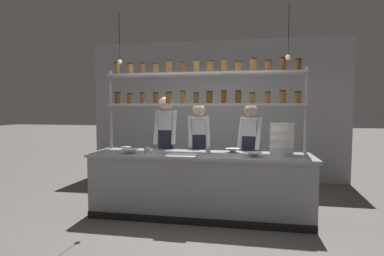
# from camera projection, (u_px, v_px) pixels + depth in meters

# --- Properties ---
(ground_plane) EXTENTS (40.00, 40.00, 0.00)m
(ground_plane) POSITION_uv_depth(u_px,v_px,m) (199.00, 216.00, 4.38)
(ground_plane) COLOR #5B5651
(back_wall) EXTENTS (5.58, 0.12, 3.02)m
(back_wall) POSITION_uv_depth(u_px,v_px,m) (215.00, 111.00, 6.55)
(back_wall) COLOR #939399
(back_wall) RESTS_ON ground_plane
(prep_counter) EXTENTS (3.18, 0.76, 0.92)m
(prep_counter) POSITION_uv_depth(u_px,v_px,m) (199.00, 185.00, 4.35)
(prep_counter) COLOR gray
(prep_counter) RESTS_ON ground_plane
(spice_shelf_unit) EXTENTS (3.06, 0.28, 2.31)m
(spice_shelf_unit) POSITION_uv_depth(u_px,v_px,m) (204.00, 90.00, 4.58)
(spice_shelf_unit) COLOR #999BA0
(spice_shelf_unit) RESTS_ON ground_plane
(chef_left) EXTENTS (0.38, 0.31, 1.76)m
(chef_left) POSITION_uv_depth(u_px,v_px,m) (166.00, 141.00, 4.96)
(chef_left) COLOR black
(chef_left) RESTS_ON ground_plane
(chef_center) EXTENTS (0.40, 0.33, 1.65)m
(chef_center) POSITION_uv_depth(u_px,v_px,m) (199.00, 146.00, 5.01)
(chef_center) COLOR black
(chef_center) RESTS_ON ground_plane
(chef_right) EXTENTS (0.41, 0.34, 1.64)m
(chef_right) POSITION_uv_depth(u_px,v_px,m) (250.00, 148.00, 4.80)
(chef_right) COLOR black
(chef_right) RESTS_ON ground_plane
(container_stack) EXTENTS (0.34, 0.34, 0.45)m
(container_stack) POSITION_uv_depth(u_px,v_px,m) (282.00, 139.00, 4.16)
(container_stack) COLOR white
(container_stack) RESTS_ON prep_counter
(cutting_board) EXTENTS (0.40, 0.26, 0.02)m
(cutting_board) POSITION_uv_depth(u_px,v_px,m) (182.00, 156.00, 4.05)
(cutting_board) COLOR silver
(cutting_board) RESTS_ON prep_counter
(prep_bowl_near_left) EXTENTS (0.22, 0.22, 0.06)m
(prep_bowl_near_left) POSITION_uv_depth(u_px,v_px,m) (255.00, 155.00, 4.04)
(prep_bowl_near_left) COLOR silver
(prep_bowl_near_left) RESTS_ON prep_counter
(prep_bowl_center_front) EXTENTS (0.22, 0.22, 0.06)m
(prep_bowl_center_front) POSITION_uv_depth(u_px,v_px,m) (233.00, 151.00, 4.41)
(prep_bowl_center_front) COLOR white
(prep_bowl_center_front) RESTS_ON prep_counter
(prep_bowl_center_back) EXTENTS (0.17, 0.17, 0.05)m
(prep_bowl_center_back) POSITION_uv_depth(u_px,v_px,m) (126.00, 148.00, 4.69)
(prep_bowl_center_back) COLOR silver
(prep_bowl_center_back) RESTS_ON prep_counter
(prep_bowl_near_right) EXTENTS (0.25, 0.25, 0.07)m
(prep_bowl_near_right) POSITION_uv_depth(u_px,v_px,m) (130.00, 151.00, 4.31)
(prep_bowl_near_right) COLOR silver
(prep_bowl_near_right) RESTS_ON prep_counter
(serving_cup_front) EXTENTS (0.07, 0.07, 0.10)m
(serving_cup_front) POSITION_uv_depth(u_px,v_px,m) (208.00, 150.00, 4.28)
(serving_cup_front) COLOR #B2B7BC
(serving_cup_front) RESTS_ON prep_counter
(serving_cup_by_board) EXTENTS (0.09, 0.09, 0.09)m
(serving_cup_by_board) POSITION_uv_depth(u_px,v_px,m) (147.00, 150.00, 4.37)
(serving_cup_by_board) COLOR #B2B7BC
(serving_cup_by_board) RESTS_ON prep_counter
(pendant_light_row) EXTENTS (2.47, 0.07, 0.74)m
(pendant_light_row) POSITION_uv_depth(u_px,v_px,m) (200.00, 57.00, 4.22)
(pendant_light_row) COLOR black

